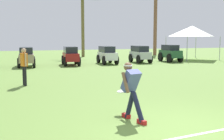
% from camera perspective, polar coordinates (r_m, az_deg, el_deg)
% --- Properties ---
extents(ground_plane, '(80.00, 80.00, 0.00)m').
position_cam_1_polar(ground_plane, '(6.46, 13.88, -11.58)').
color(ground_plane, olive).
extents(field_line_paint, '(18.31, 1.77, 0.01)m').
position_cam_1_polar(field_line_paint, '(6.13, 16.14, -12.60)').
color(field_line_paint, white).
rests_on(field_line_paint, ground_plane).
extents(frisbee_thrower, '(0.47, 1.16, 1.39)m').
position_cam_1_polar(frisbee_thrower, '(6.79, 3.92, -3.62)').
color(frisbee_thrower, '#191E38').
rests_on(frisbee_thrower, ground_plane).
extents(frisbee_in_flight, '(0.32, 0.32, 0.06)m').
position_cam_1_polar(frisbee_in_flight, '(7.49, 2.05, -4.33)').
color(frisbee_in_flight, white).
extents(teammate_near_sideline, '(0.28, 0.49, 1.56)m').
position_cam_1_polar(teammate_near_sideline, '(12.17, -17.43, 1.33)').
color(teammate_near_sideline, black).
rests_on(teammate_near_sideline, ground_plane).
extents(parked_car_slot_b, '(1.29, 2.46, 1.34)m').
position_cam_1_polar(parked_car_slot_b, '(20.20, -17.00, 2.70)').
color(parked_car_slot_b, '#998466').
rests_on(parked_car_slot_b, ground_plane).
extents(parked_car_slot_c, '(1.34, 2.48, 1.34)m').
position_cam_1_polar(parked_car_slot_c, '(20.65, -8.41, 2.99)').
color(parked_car_slot_c, maroon).
rests_on(parked_car_slot_c, ground_plane).
extents(parked_car_slot_d, '(1.26, 2.45, 1.34)m').
position_cam_1_polar(parked_car_slot_d, '(21.52, -1.01, 3.21)').
color(parked_car_slot_d, silver).
rests_on(parked_car_slot_d, ground_plane).
extents(parked_car_slot_e, '(1.26, 2.45, 1.34)m').
position_cam_1_polar(parked_car_slot_e, '(22.69, 5.72, 3.35)').
color(parked_car_slot_e, '#B7BABF').
rests_on(parked_car_slot_e, ground_plane).
extents(parked_car_slot_f, '(1.29, 2.40, 1.40)m').
position_cam_1_polar(parked_car_slot_f, '(23.87, 11.74, 3.45)').
color(parked_car_slot_f, '#235133').
rests_on(parked_car_slot_f, ground_plane).
extents(palm_tree_right_of_centre, '(3.47, 3.14, 6.41)m').
position_cam_1_polar(palm_tree_right_of_centre, '(29.55, -5.96, 10.00)').
color(palm_tree_right_of_centre, brown).
rests_on(palm_tree_right_of_centre, ground_plane).
extents(palm_tree_far_right, '(3.53, 2.94, 6.89)m').
position_cam_1_polar(palm_tree_far_right, '(32.90, 8.80, 9.74)').
color(palm_tree_far_right, brown).
rests_on(palm_tree_far_right, ground_plane).
extents(event_tent, '(3.57, 3.57, 3.05)m').
position_cam_1_polar(event_tent, '(26.68, 16.00, 7.58)').
color(event_tent, '#B2B5BA').
rests_on(event_tent, ground_plane).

